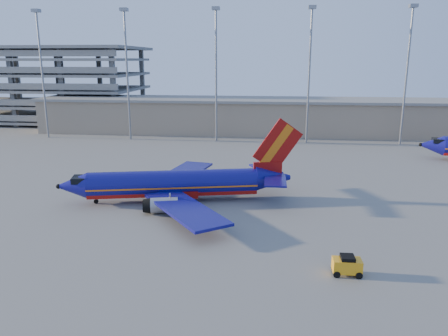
{
  "coord_description": "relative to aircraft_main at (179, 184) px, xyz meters",
  "views": [
    {
      "loc": [
        7.47,
        -50.4,
        17.86
      ],
      "look_at": [
        1.32,
        4.82,
        4.0
      ],
      "focal_mm": 35.0,
      "sensor_mm": 36.0,
      "label": 1
    }
  ],
  "objects": [
    {
      "name": "ground",
      "position": [
        4.27,
        -2.65,
        -2.27
      ],
      "size": [
        220.0,
        220.0,
        0.0
      ],
      "primitive_type": "plane",
      "color": "slate",
      "rests_on": "ground"
    },
    {
      "name": "terminal_building",
      "position": [
        14.27,
        55.35,
        2.05
      ],
      "size": [
        122.0,
        16.0,
        8.5
      ],
      "color": "gray",
      "rests_on": "ground"
    },
    {
      "name": "parking_garage",
      "position": [
        -57.73,
        71.4,
        9.46
      ],
      "size": [
        62.0,
        32.0,
        21.4
      ],
      "color": "slate",
      "rests_on": "ground"
    },
    {
      "name": "light_mast_row",
      "position": [
        9.27,
        43.35,
        15.29
      ],
      "size": [
        101.6,
        1.6,
        28.65
      ],
      "color": "gray",
      "rests_on": "ground"
    },
    {
      "name": "aircraft_main",
      "position": [
        0.0,
        0.0,
        0.0
      ],
      "size": [
        30.95,
        29.44,
        10.61
      ],
      "rotation": [
        0.0,
        0.0,
        0.22
      ],
      "color": "navy",
      "rests_on": "ground"
    },
    {
      "name": "baggage_tug",
      "position": [
        18.38,
        -18.18,
        -1.36
      ],
      "size": [
        2.45,
        1.51,
        1.74
      ],
      "rotation": [
        0.0,
        0.0,
        0.02
      ],
      "color": "orange",
      "rests_on": "ground"
    }
  ]
}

